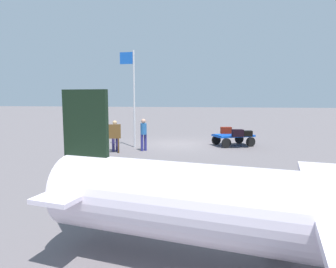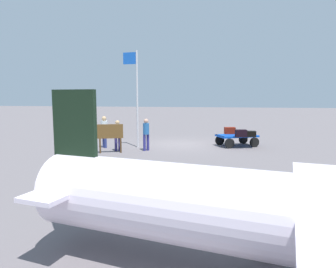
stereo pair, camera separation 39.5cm
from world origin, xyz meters
The scene contains 10 objects.
ground_plane centered at (0.00, 0.00, 0.00)m, with size 120.00×120.00×0.00m, color slate.
luggage_cart centered at (-3.25, 0.07, 0.48)m, with size 2.48×2.12×0.64m.
suitcase_olive centered at (-2.87, -0.36, 0.83)m, with size 0.67×0.46×0.38m.
suitcase_tan centered at (-3.45, 0.91, 0.83)m, with size 0.65×0.47×0.39m.
suitcase_grey centered at (-3.92, 0.73, 0.79)m, with size 0.66×0.43×0.31m.
worker_lead centered at (1.42, 2.44, 0.96)m, with size 0.45×0.45×1.66m.
worker_trailing centered at (3.90, 1.97, 1.03)m, with size 0.51×0.51×1.73m.
worker_supervisor centered at (2.83, 2.83, 0.91)m, with size 0.45×0.45×1.59m.
flagpole centered at (2.24, 1.46, 3.08)m, with size 0.82×0.10×5.26m.
signboard centered at (3.00, 3.41, 0.98)m, with size 1.21×0.48×1.44m.
Camera 1 is at (-2.13, 17.80, 2.83)m, focal length 32.84 mm.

